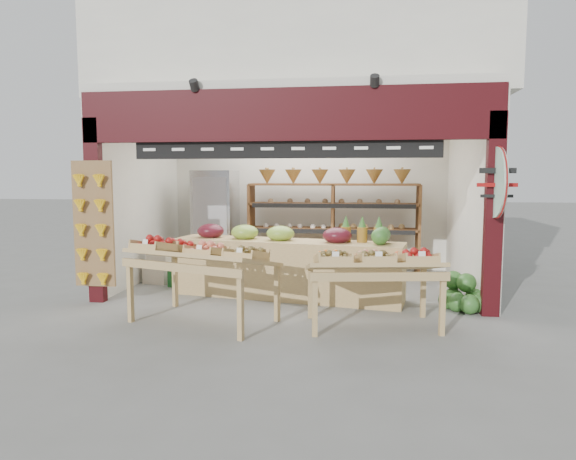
# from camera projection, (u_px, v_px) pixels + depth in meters

# --- Properties ---
(ground) EXTENTS (60.00, 60.00, 0.00)m
(ground) POSITION_uv_depth(u_px,v_px,m) (293.00, 291.00, 8.18)
(ground) COLOR slate
(ground) RESTS_ON ground
(shop_structure) EXTENTS (6.36, 5.12, 5.40)m
(shop_structure) POSITION_uv_depth(u_px,v_px,m) (305.00, 61.00, 9.36)
(shop_structure) COLOR beige
(shop_structure) RESTS_ON ground
(banana_board) EXTENTS (0.60, 0.15, 1.80)m
(banana_board) POSITION_uv_depth(u_px,v_px,m) (93.00, 227.00, 7.29)
(banana_board) COLOR olive
(banana_board) RESTS_ON ground
(gift_sign) EXTENTS (0.04, 0.93, 0.92)m
(gift_sign) POSITION_uv_depth(u_px,v_px,m) (497.00, 183.00, 6.49)
(gift_sign) COLOR #AEDBBD
(gift_sign) RESTS_ON ground
(back_shelving) EXTENTS (3.19, 0.52, 1.96)m
(back_shelving) POSITION_uv_depth(u_px,v_px,m) (333.00, 208.00, 9.63)
(back_shelving) COLOR brown
(back_shelving) RESTS_ON ground
(refrigerator) EXTENTS (0.76, 0.76, 1.94)m
(refrigerator) POSITION_uv_depth(u_px,v_px,m) (216.00, 221.00, 9.79)
(refrigerator) COLOR #ACAEB3
(refrigerator) RESTS_ON ground
(cardboard_stack) EXTENTS (1.05, 0.76, 0.68)m
(cardboard_stack) POSITION_uv_depth(u_px,v_px,m) (172.00, 269.00, 8.77)
(cardboard_stack) COLOR silver
(cardboard_stack) RESTS_ON ground
(mid_counter) EXTENTS (3.55, 1.27, 1.09)m
(mid_counter) POSITION_uv_depth(u_px,v_px,m) (286.00, 266.00, 7.73)
(mid_counter) COLOR tan
(mid_counter) RESTS_ON ground
(display_table_left) EXTENTS (1.97, 1.49, 1.10)m
(display_table_left) POSITION_uv_depth(u_px,v_px,m) (199.00, 254.00, 6.51)
(display_table_left) COLOR tan
(display_table_left) RESTS_ON ground
(display_table_right) EXTENTS (1.71, 1.13, 1.01)m
(display_table_right) POSITION_uv_depth(u_px,v_px,m) (373.00, 262.00, 6.20)
(display_table_right) COLOR tan
(display_table_right) RESTS_ON ground
(watermelon_pile) EXTENTS (0.70, 0.67, 0.51)m
(watermelon_pile) POSITION_uv_depth(u_px,v_px,m) (465.00, 296.00, 7.05)
(watermelon_pile) COLOR #20501A
(watermelon_pile) RESTS_ON ground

